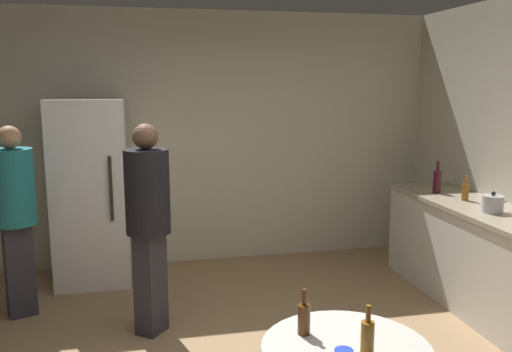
{
  "coord_description": "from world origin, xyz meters",
  "views": [
    {
      "loc": [
        -0.55,
        -3.06,
        1.95
      ],
      "look_at": [
        0.28,
        0.8,
        1.25
      ],
      "focal_mm": 37.09,
      "sensor_mm": 36.0,
      "label": 1
    }
  ],
  "objects": [
    {
      "name": "person_in_black_shirt",
      "position": [
        -0.54,
        0.94,
        0.97
      ],
      "size": [
        0.48,
        0.48,
        1.65
      ],
      "rotation": [
        0.0,
        0.0,
        -0.66
      ],
      "color": "#2D2D38",
      "rests_on": "ground_plane"
    },
    {
      "name": "wall_back",
      "position": [
        0.0,
        2.63,
        1.35
      ],
      "size": [
        5.32,
        0.06,
        2.7
      ],
      "primitive_type": "cube",
      "color": "beige",
      "rests_on": "ground_plane"
    },
    {
      "name": "beer_bottle_brown",
      "position": [
        0.18,
        -0.75,
        0.82
      ],
      "size": [
        0.06,
        0.06,
        0.23
      ],
      "color": "#593314",
      "rests_on": "foreground_table"
    },
    {
      "name": "refrigerator",
      "position": [
        -1.07,
        2.2,
        0.9
      ],
      "size": [
        0.7,
        0.68,
        1.8
      ],
      "color": "white",
      "rests_on": "ground_plane"
    },
    {
      "name": "kettle",
      "position": [
        2.23,
        0.66,
        0.97
      ],
      "size": [
        0.24,
        0.17,
        0.18
      ],
      "color": "#B2B2B7",
      "rests_on": "kitchen_counter"
    },
    {
      "name": "beer_bottle_amber",
      "position": [
        0.41,
        -0.99,
        0.82
      ],
      "size": [
        0.06,
        0.06,
        0.23
      ],
      "color": "#8C5919",
      "rests_on": "foreground_table"
    },
    {
      "name": "wine_bottle_on_counter",
      "position": [
        2.2,
        1.46,
        1.02
      ],
      "size": [
        0.08,
        0.08,
        0.31
      ],
      "color": "#3F141E",
      "rests_on": "kitchen_counter"
    },
    {
      "name": "person_in_teal_shirt",
      "position": [
        -1.61,
        1.5,
        0.94
      ],
      "size": [
        0.44,
        0.44,
        1.61
      ],
      "rotation": [
        0.0,
        0.0,
        -1.19
      ],
      "color": "#2D2D38",
      "rests_on": "ground_plane"
    },
    {
      "name": "beer_bottle_on_counter",
      "position": [
        2.28,
        1.11,
        0.98
      ],
      "size": [
        0.06,
        0.06,
        0.23
      ],
      "color": "#8C5919",
      "rests_on": "kitchen_counter"
    },
    {
      "name": "kitchen_counter",
      "position": [
        2.28,
        0.92,
        0.45
      ],
      "size": [
        0.64,
        2.1,
        0.9
      ],
      "color": "beige",
      "rests_on": "ground_plane"
    }
  ]
}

